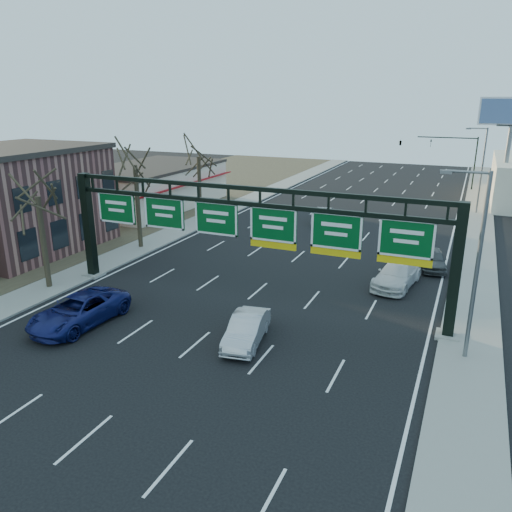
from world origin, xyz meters
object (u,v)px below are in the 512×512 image
at_px(sign_gantry, 247,229).
at_px(car_white_wagon, 397,274).
at_px(car_blue_suv, 79,310).
at_px(car_silver_sedan, 247,329).

distance_m(sign_gantry, car_white_wagon, 11.02).
height_order(sign_gantry, car_white_wagon, sign_gantry).
distance_m(sign_gantry, car_blue_suv, 10.39).
bearing_deg(car_blue_suv, car_silver_sedan, 13.68).
bearing_deg(sign_gantry, car_blue_suv, -137.89).
distance_m(car_blue_suv, car_silver_sedan, 9.48).
relative_size(car_silver_sedan, car_white_wagon, 0.82).
relative_size(sign_gantry, car_silver_sedan, 5.51).
xyz_separation_m(sign_gantry, car_blue_suv, (-7.17, -6.48, -3.80)).
bearing_deg(car_white_wagon, car_silver_sedan, -108.62).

